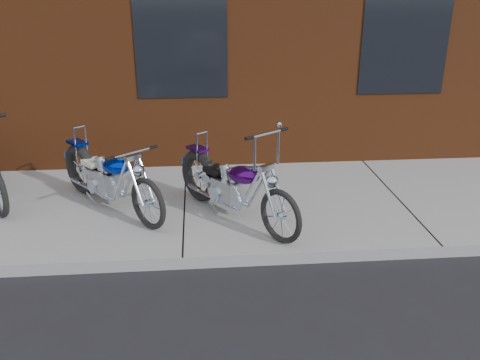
{
  "coord_description": "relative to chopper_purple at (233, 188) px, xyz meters",
  "views": [
    {
      "loc": [
        0.22,
        -4.96,
        3.02
      ],
      "look_at": [
        0.71,
        0.8,
        0.74
      ],
      "focal_mm": 38.0,
      "sensor_mm": 36.0,
      "label": 1
    }
  ],
  "objects": [
    {
      "name": "ground",
      "position": [
        -0.64,
        -0.98,
        -0.56
      ],
      "size": [
        120.0,
        120.0,
        0.0
      ],
      "primitive_type": "plane",
      "color": "black",
      "rests_on": "ground"
    },
    {
      "name": "chopper_purple",
      "position": [
        0.0,
        0.0,
        0.0
      ],
      "size": [
        1.41,
        1.93,
        1.28
      ],
      "rotation": [
        0.0,
        0.0,
        -0.95
      ],
      "color": "black",
      "rests_on": "sidewalk"
    },
    {
      "name": "chopper_blue",
      "position": [
        -1.62,
        0.44,
        0.0
      ],
      "size": [
        1.58,
        1.82,
        1.0
      ],
      "rotation": [
        0.0,
        0.0,
        -0.86
      ],
      "color": "black",
      "rests_on": "sidewalk"
    },
    {
      "name": "sidewalk",
      "position": [
        -0.64,
        0.52,
        -0.49
      ],
      "size": [
        22.0,
        3.0,
        0.15
      ],
      "primitive_type": "cube",
      "color": "#979797",
      "rests_on": "ground"
    }
  ]
}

